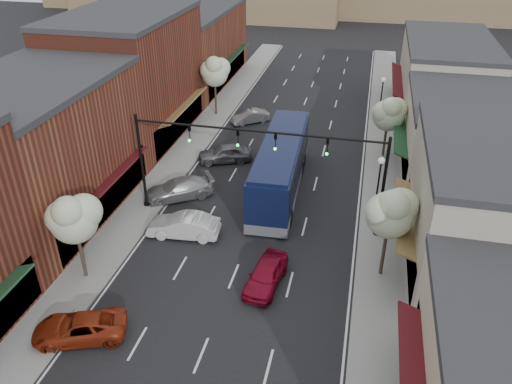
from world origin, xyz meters
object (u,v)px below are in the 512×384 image
Objects in this scene: tree_right_near at (391,211)px; lamp_post_near at (379,177)px; tree_left_far at (215,71)px; signal_mast_right at (346,169)px; parked_car_a at (80,328)px; red_hatchback at (266,274)px; lamp_post_far at (382,92)px; parked_car_d at (225,153)px; tree_right_far at (389,113)px; signal_mast_left at (173,151)px; parked_car_c at (179,189)px; parked_car_b at (184,226)px; coach_bus at (281,166)px; tree_left_near at (73,217)px; parked_car_e at (250,117)px.

tree_right_near is 1.34× the size of lamp_post_near.
signal_mast_right is at bearing -52.29° from tree_left_far.
signal_mast_right is at bearing 115.61° from parked_car_a.
tree_left_far is at bearing 120.26° from red_hatchback.
parked_car_d is (-12.35, -11.87, -2.25)m from lamp_post_far.
tree_right_far is 1.22× the size of lamp_post_far.
signal_mast_right is at bearing -131.05° from lamp_post_near.
tree_right_near is 1.42× the size of red_hatchback.
signal_mast_left is 18.14m from tree_left_far.
parked_car_c is at bearing 171.64° from signal_mast_right.
tree_right_near is 27.56m from tree_left_far.
lamp_post_far reaches higher than parked_car_b.
parked_car_c is at bearing -144.94° from tree_right_far.
parked_car_d is (-12.35, 5.63, -2.25)m from lamp_post_near.
red_hatchback is at bearing 12.40° from parked_car_c.
tree_left_far is at bearing 127.04° from tree_right_near.
signal_mast_right reaches higher than coach_bus.
tree_right_far is at bearing 84.94° from parked_car_d.
parked_car_c reaches higher than red_hatchback.
tree_left_near reaches higher than parked_car_b.
lamp_post_far is 0.88× the size of parked_car_c.
signal_mast_right is at bearing 123.91° from tree_right_near.
parked_car_a is 13.94m from parked_car_c.
tree_right_far is 19.57m from red_hatchback.
parked_car_e is (-12.27, 14.31, -2.38)m from lamp_post_near.
red_hatchback is at bearing 55.27° from parked_car_b.
tree_right_far is at bearing 77.15° from signal_mast_right.
parked_car_d is at bearing 82.48° from signal_mast_left.
signal_mast_right is 1.85× the size of lamp_post_far.
signal_mast_left is 14.55m from tree_right_near.
coach_bus is at bearing -56.09° from tree_left_far.
lamp_post_near reaches higher than coach_bus.
tree_right_near is 6.74m from lamp_post_near.
lamp_post_near reaches higher than parked_car_c.
tree_right_far is 0.41× the size of coach_bus.
signal_mast_left is (-11.24, 0.00, 0.00)m from signal_mast_right.
parked_car_b is (-12.55, -14.71, -3.23)m from tree_right_far.
tree_right_far is at bearing 134.37° from parked_car_b.
parked_car_a is 9.65m from parked_car_b.
tree_right_far reaches higher than parked_car_a.
tree_right_near reaches higher than tree_left_near.
red_hatchback is at bearing -39.54° from signal_mast_left.
tree_right_far is (2.73, 11.95, -0.63)m from signal_mast_right.
tree_right_far is at bearing -19.87° from tree_left_far.
parked_car_e is (-0.27, 19.57, -0.14)m from parked_car_b.
tree_left_far is at bearing -172.70° from lamp_post_far.
coach_bus reaches higher than parked_car_c.
tree_left_near is at bearing -119.78° from lamp_post_far.
parked_car_b is at bearing -9.23° from parked_car_c.
lamp_post_near is at bearing 59.94° from parked_car_c.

